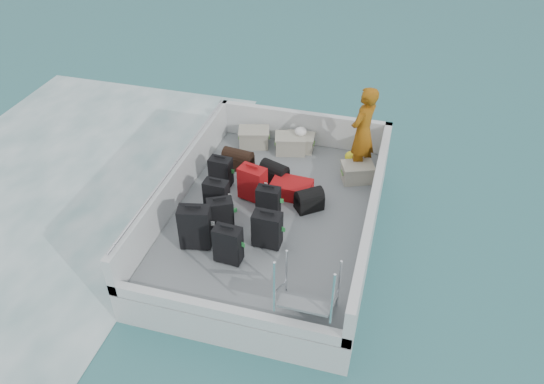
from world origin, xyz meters
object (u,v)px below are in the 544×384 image
at_px(crate_0, 254,138).
at_px(suitcase_2, 221,172).
at_px(suitcase_7, 268,201).
at_px(suitcase_8, 291,189).
at_px(suitcase_4, 221,216).
at_px(suitcase_1, 217,197).
at_px(suitcase_5, 252,184).
at_px(crate_3, 357,173).
at_px(suitcase_0, 195,228).
at_px(passenger, 363,132).
at_px(crate_1, 291,145).
at_px(crate_2, 300,143).
at_px(suitcase_3, 228,245).
at_px(suitcase_6, 267,230).

bearing_deg(crate_0, suitcase_2, -97.14).
distance_m(suitcase_7, suitcase_8, 0.71).
bearing_deg(suitcase_8, suitcase_4, 147.52).
relative_size(suitcase_1, suitcase_5, 0.96).
height_order(crate_0, crate_3, crate_0).
xyz_separation_m(suitcase_7, suitcase_8, (0.26, 0.65, -0.14)).
relative_size(suitcase_1, crate_0, 1.07).
relative_size(suitcase_0, suitcase_8, 1.06).
bearing_deg(passenger, crate_3, 26.27).
height_order(suitcase_0, suitcase_5, suitcase_0).
height_order(suitcase_0, suitcase_4, suitcase_0).
distance_m(suitcase_1, crate_0, 2.23).
relative_size(suitcase_4, suitcase_8, 0.87).
distance_m(crate_1, crate_2, 0.22).
height_order(suitcase_4, crate_2, suitcase_4).
relative_size(suitcase_3, passenger, 0.36).
bearing_deg(suitcase_1, crate_2, 69.72).
height_order(suitcase_3, suitcase_7, suitcase_3).
distance_m(suitcase_2, passenger, 2.73).
height_order(suitcase_4, crate_0, suitcase_4).
bearing_deg(suitcase_3, suitcase_6, 50.04).
xyz_separation_m(suitcase_2, suitcase_4, (0.43, -1.21, 0.02)).
xyz_separation_m(suitcase_4, crate_0, (-0.25, 2.69, -0.14)).
bearing_deg(crate_0, suitcase_0, -90.18).
xyz_separation_m(suitcase_1, suitcase_4, (0.24, -0.47, -0.00)).
distance_m(suitcase_3, crate_0, 3.41).
bearing_deg(crate_2, crate_0, -174.56).
height_order(suitcase_6, crate_1, suitcase_6).
bearing_deg(crate_1, suitcase_1, -109.66).
bearing_deg(crate_3, suitcase_6, -117.81).
relative_size(suitcase_0, suitcase_2, 1.31).
height_order(crate_2, crate_3, crate_3).
distance_m(suitcase_6, crate_2, 2.93).
height_order(suitcase_0, crate_2, suitcase_0).
bearing_deg(suitcase_3, passenger, 64.82).
bearing_deg(suitcase_8, crate_1, 17.80).
height_order(suitcase_7, passenger, passenger).
distance_m(suitcase_2, crate_0, 1.50).
bearing_deg(passenger, suitcase_5, -27.20).
height_order(suitcase_4, suitcase_5, suitcase_5).
height_order(suitcase_1, suitcase_4, suitcase_1).
xyz_separation_m(crate_2, passenger, (1.27, -0.46, 0.74)).
height_order(suitcase_2, crate_1, suitcase_2).
relative_size(suitcase_0, passenger, 0.43).
bearing_deg(crate_3, suitcase_0, -131.99).
bearing_deg(suitcase_4, crate_0, 67.84).
relative_size(suitcase_8, crate_2, 1.36).
bearing_deg(suitcase_8, suitcase_7, 161.64).
height_order(suitcase_1, crate_3, suitcase_1).
distance_m(crate_0, crate_2, 0.97).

